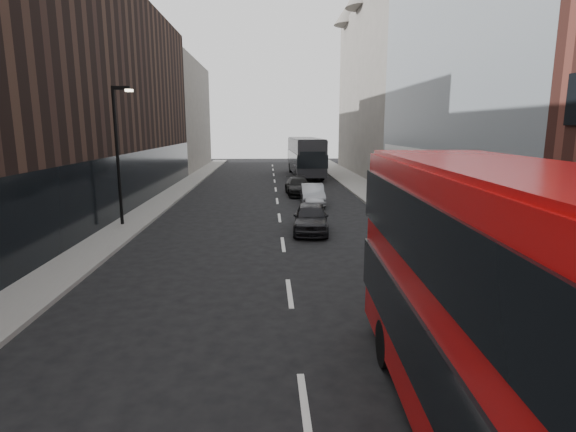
{
  "coord_description": "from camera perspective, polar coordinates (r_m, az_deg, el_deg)",
  "views": [
    {
      "loc": [
        -0.65,
        -5.38,
        5.14
      ],
      "look_at": [
        -0.05,
        7.92,
        2.5
      ],
      "focal_mm": 28.0,
      "sensor_mm": 36.0,
      "label": 1
    }
  ],
  "objects": [
    {
      "name": "sidewalk_left",
      "position": [
        31.66,
        -15.98,
        1.57
      ],
      "size": [
        2.0,
        80.0,
        0.15
      ],
      "primitive_type": "cube",
      "color": "slate",
      "rests_on": "ground"
    },
    {
      "name": "street_lamp",
      "position": [
        24.59,
        -20.74,
        8.26
      ],
      "size": [
        1.06,
        0.22,
        7.0
      ],
      "color": "black",
      "rests_on": "sidewalk_left"
    },
    {
      "name": "car_c",
      "position": [
        34.61,
        1.35,
        3.78
      ],
      "size": [
        2.08,
        4.66,
        1.33
      ],
      "primitive_type": "imported",
      "rotation": [
        0.0,
        0.0,
        0.05
      ],
      "color": "black",
      "rests_on": "ground"
    },
    {
      "name": "building_modern_block",
      "position": [
        29.42,
        23.21,
        19.66
      ],
      "size": [
        5.03,
        22.0,
        20.0
      ],
      "color": "gray",
      "rests_on": "ground"
    },
    {
      "name": "car_a",
      "position": [
        22.32,
        2.92,
        -0.23
      ],
      "size": [
        2.1,
        4.36,
        1.44
      ],
      "primitive_type": "imported",
      "rotation": [
        0.0,
        0.0,
        -0.1
      ],
      "color": "black",
      "rests_on": "ground"
    },
    {
      "name": "sidewalk_right",
      "position": [
        31.86,
        12.28,
        1.8
      ],
      "size": [
        3.0,
        80.0,
        0.15
      ],
      "primitive_type": "cube",
      "color": "slate",
      "rests_on": "ground"
    },
    {
      "name": "grey_bus",
      "position": [
        48.2,
        2.22,
        7.65
      ],
      "size": [
        3.26,
        12.55,
        4.02
      ],
      "rotation": [
        0.0,
        0.0,
        0.03
      ],
      "color": "black",
      "rests_on": "ground"
    },
    {
      "name": "building_victorian",
      "position": [
        51.02,
        11.51,
        16.07
      ],
      "size": [
        6.5,
        24.0,
        21.0
      ],
      "color": "#656059",
      "rests_on": "ground"
    },
    {
      "name": "building_left_far",
      "position": [
        58.41,
        -13.61,
        12.24
      ],
      "size": [
        5.0,
        20.0,
        13.0
      ],
      "primitive_type": "cube",
      "color": "#656059",
      "rests_on": "ground"
    },
    {
      "name": "red_bus",
      "position": [
        6.82,
        29.22,
        -12.55
      ],
      "size": [
        3.29,
        11.52,
        4.6
      ],
      "rotation": [
        0.0,
        0.0,
        -0.05
      ],
      "color": "#B20B0B",
      "rests_on": "ground"
    },
    {
      "name": "building_left_mid",
      "position": [
        37.05,
        -20.19,
        13.42
      ],
      "size": [
        5.0,
        24.0,
        14.0
      ],
      "primitive_type": "cube",
      "color": "black",
      "rests_on": "ground"
    },
    {
      "name": "car_b",
      "position": [
        30.32,
        3.12,
        2.77
      ],
      "size": [
        1.59,
        4.26,
        1.39
      ],
      "primitive_type": "imported",
      "rotation": [
        0.0,
        0.0,
        -0.03
      ],
      "color": "gray",
      "rests_on": "ground"
    }
  ]
}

